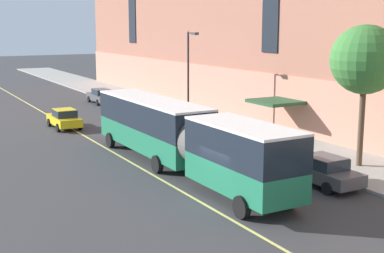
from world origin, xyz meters
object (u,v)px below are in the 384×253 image
parked_car_green_1 (123,104)px  parked_car_darkgray_7 (101,96)px  parked_car_white_5 (251,146)px  street_tree_mid_block (365,60)px  street_lamp (189,69)px  parked_car_black_4 (176,121)px  taxi_cab (64,119)px  parked_car_darkgray_2 (321,170)px  city_bus (180,134)px

parked_car_green_1 → parked_car_darkgray_7: bearing=89.1°
parked_car_white_5 → street_tree_mid_block: 8.38m
parked_car_green_1 → street_lamp: bearing=-79.1°
parked_car_black_4 → taxi_cab: (-7.26, 5.44, -0.00)m
parked_car_black_4 → parked_car_darkgray_7: same height
taxi_cab → parked_car_darkgray_2: bearing=-71.7°
parked_car_darkgray_2 → street_tree_mid_block: bearing=19.5°
parked_car_darkgray_7 → taxi_cab: size_ratio=1.12×
parked_car_black_4 → street_lamp: size_ratio=0.59×
parked_car_green_1 → parked_car_white_5: bearing=-89.5°
parked_car_green_1 → parked_car_darkgray_7: 6.56m
parked_car_white_5 → taxi_cab: bearing=115.4°
parked_car_darkgray_2 → parked_car_white_5: (0.11, 6.37, -0.00)m
city_bus → street_lamp: (6.87, 11.44, 2.55)m
parked_car_darkgray_7 → street_tree_mid_block: street_tree_mid_block is taller
city_bus → parked_car_green_1: size_ratio=3.95×
street_tree_mid_block → parked_car_darkgray_7: bearing=97.5°
parked_car_darkgray_7 → street_tree_mid_block: size_ratio=0.60×
parked_car_black_4 → city_bus: bearing=-116.2°
parked_car_green_1 → street_lamp: size_ratio=0.63×
taxi_cab → street_tree_mid_block: bearing=-60.5°
parked_car_darkgray_2 → taxi_cab: bearing=108.3°
parked_car_white_5 → street_lamp: size_ratio=0.61×
parked_car_darkgray_2 → taxi_cab: same height
parked_car_black_4 → taxi_cab: size_ratio=1.03×
taxi_cab → parked_car_white_5: bearing=-64.6°
city_bus → taxi_cab: bearing=97.6°
city_bus → street_tree_mid_block: size_ratio=2.34×
city_bus → street_tree_mid_block: bearing=-25.1°
parked_car_green_1 → street_tree_mid_block: size_ratio=0.59×
parked_car_white_5 → parked_car_darkgray_7: same height
parked_car_green_1 → taxi_cab: size_ratio=1.11×
parked_car_white_5 → parked_car_darkgray_7: 27.16m
parked_car_black_4 → street_lamp: bearing=30.3°
taxi_cab → street_lamp: 10.76m
parked_car_darkgray_2 → taxi_cab: size_ratio=1.09×
parked_car_green_1 → parked_car_darkgray_7: (0.10, 6.56, -0.00)m
parked_car_white_5 → street_lamp: (1.68, 10.96, 3.90)m
parked_car_darkgray_2 → street_lamp: size_ratio=0.62×
street_tree_mid_block → street_lamp: street_tree_mid_block is taller
city_bus → parked_car_black_4: 11.70m
city_bus → street_tree_mid_block: (9.35, -4.38, 4.06)m
parked_car_darkgray_2 → taxi_cab: (-7.21, 21.75, -0.00)m
parked_car_black_4 → street_tree_mid_block: (4.21, -14.81, 5.41)m
parked_car_darkgray_7 → taxi_cab: bearing=-121.6°
parked_car_darkgray_7 → street_lamp: (1.75, -16.20, 3.90)m
parked_car_black_4 → parked_car_darkgray_7: 17.22m
city_bus → taxi_cab: size_ratio=4.37×
parked_car_green_1 → parked_car_black_4: size_ratio=1.07×
parked_car_darkgray_7 → street_lamp: 16.76m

